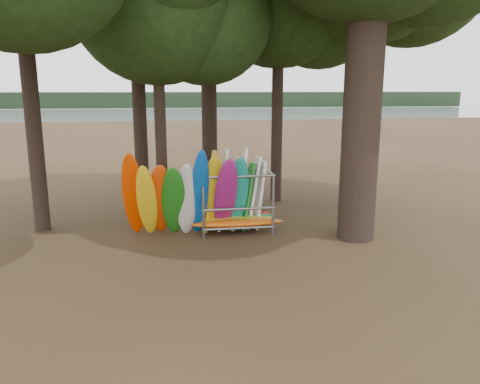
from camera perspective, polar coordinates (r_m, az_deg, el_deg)
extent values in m
plane|color=#47331E|center=(14.34, -2.08, -6.86)|extent=(120.00, 120.00, 0.00)
plane|color=gray|center=(73.61, -7.87, 8.63)|extent=(160.00, 160.00, 0.00)
cube|color=black|center=(123.48, -8.46, 11.04)|extent=(160.00, 4.00, 4.00)
cylinder|color=black|center=(16.95, -24.76, 17.14)|extent=(0.52, 0.52, 12.89)
cylinder|color=black|center=(19.09, -12.42, 15.30)|extent=(0.53, 0.53, 11.56)
cylinder|color=black|center=(20.55, -3.86, 15.81)|extent=(0.67, 0.67, 11.91)
cylinder|color=black|center=(19.91, 4.62, 13.83)|extent=(0.47, 0.47, 10.47)
cylinder|color=black|center=(16.71, -9.82, 11.68)|extent=(0.40, 0.40, 9.13)
cylinder|color=black|center=(19.30, 14.72, 15.75)|extent=(0.49, 0.49, 11.96)
cylinder|color=black|center=(15.11, 15.11, 17.66)|extent=(1.17, 1.17, 12.44)
ellipsoid|color=#E53600|center=(15.16, -12.86, -0.42)|extent=(0.74, 1.69, 3.01)
ellipsoid|color=yellow|center=(15.01, -11.28, -1.14)|extent=(0.75, 1.82, 2.71)
ellipsoid|color=#E53B07|center=(15.18, -9.69, -0.98)|extent=(0.85, 1.69, 2.66)
ellipsoid|color=#1A6616|center=(15.05, -8.10, -1.18)|extent=(0.79, 1.55, 2.58)
ellipsoid|color=#B9B8B2|center=(15.09, -6.52, -0.97)|extent=(0.75, 1.18, 2.60)
ellipsoid|color=#09499C|center=(15.01, -4.94, -0.14)|extent=(0.71, 1.46, 3.05)
ellipsoid|color=gold|center=(15.28, -3.44, -0.30)|extent=(0.86, 1.52, 2.87)
ellipsoid|color=#881866|center=(15.12, -1.78, -0.52)|extent=(0.82, 1.90, 2.86)
ellipsoid|color=#138572|center=(15.36, -0.33, -0.38)|extent=(0.83, 1.38, 2.76)
ellipsoid|color=#CC530B|center=(15.44, -0.28, -3.80)|extent=(3.06, 0.55, 0.24)
ellipsoid|color=gold|center=(15.83, -0.51, -3.38)|extent=(2.66, 0.55, 0.24)
ellipsoid|color=#186F36|center=(16.10, -0.66, -3.12)|extent=(2.88, 0.55, 0.24)
ellipsoid|color=red|center=(16.44, -0.84, -2.78)|extent=(2.68, 0.55, 0.24)
cube|color=#EDA70C|center=(15.75, -3.73, 0.08)|extent=(0.50, 0.80, 2.76)
cube|color=silver|center=(16.01, -3.02, -0.61)|extent=(0.38, 0.78, 2.28)
cube|color=silver|center=(15.82, -2.20, 0.21)|extent=(0.45, 0.80, 2.80)
cube|color=#A71B89|center=(16.02, -1.49, -0.39)|extent=(0.47, 0.75, 2.39)
cube|color=silver|center=(15.91, -0.67, -0.24)|extent=(0.42, 0.79, 2.52)
cube|color=white|center=(16.00, 0.04, 0.39)|extent=(0.56, 0.77, 2.81)
cube|color=#1B7D24|center=(15.94, 0.88, -0.53)|extent=(0.54, 0.79, 2.33)
cube|color=white|center=(16.09, 1.54, -0.07)|extent=(0.55, 0.78, 2.52)
cube|color=white|center=(16.05, 2.36, -0.40)|extent=(0.44, 0.78, 2.37)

